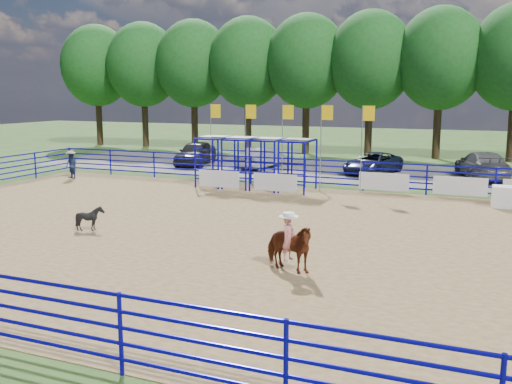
{
  "coord_description": "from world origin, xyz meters",
  "views": [
    {
      "loc": [
        8.64,
        -17.61,
        4.85
      ],
      "look_at": [
        0.99,
        1.0,
        1.3
      ],
      "focal_mm": 40.0,
      "sensor_mm": 36.0,
      "label": 1
    }
  ],
  "objects_px": {
    "car_a": "(196,153)",
    "car_d": "(482,165)",
    "calf": "(90,218)",
    "horse_and_rider": "(288,243)",
    "car_c": "(373,163)",
    "car_b": "(261,158)",
    "spectator_cowboy": "(71,165)"
  },
  "relations": [
    {
      "from": "car_a",
      "to": "car_d",
      "type": "distance_m",
      "value": 17.87
    },
    {
      "from": "car_a",
      "to": "car_d",
      "type": "relative_size",
      "value": 0.89
    },
    {
      "from": "calf",
      "to": "car_d",
      "type": "relative_size",
      "value": 0.17
    },
    {
      "from": "horse_and_rider",
      "to": "car_a",
      "type": "height_order",
      "value": "horse_and_rider"
    },
    {
      "from": "horse_and_rider",
      "to": "car_d",
      "type": "height_order",
      "value": "horse_and_rider"
    },
    {
      "from": "car_c",
      "to": "car_a",
      "type": "bearing_deg",
      "value": -161.22
    },
    {
      "from": "calf",
      "to": "car_d",
      "type": "xyz_separation_m",
      "value": [
        12.51,
        18.48,
        0.31
      ]
    },
    {
      "from": "calf",
      "to": "car_a",
      "type": "xyz_separation_m",
      "value": [
        -5.34,
        17.72,
        0.34
      ]
    },
    {
      "from": "car_d",
      "to": "car_b",
      "type": "bearing_deg",
      "value": -12.29
    },
    {
      "from": "calf",
      "to": "car_c",
      "type": "height_order",
      "value": "car_c"
    },
    {
      "from": "horse_and_rider",
      "to": "car_c",
      "type": "relative_size",
      "value": 0.5
    },
    {
      "from": "car_d",
      "to": "spectator_cowboy",
      "type": "bearing_deg",
      "value": 7.55
    },
    {
      "from": "car_a",
      "to": "car_d",
      "type": "bearing_deg",
      "value": -7.95
    },
    {
      "from": "spectator_cowboy",
      "to": "calf",
      "type": "bearing_deg",
      "value": -47.23
    },
    {
      "from": "spectator_cowboy",
      "to": "car_b",
      "type": "bearing_deg",
      "value": 45.25
    },
    {
      "from": "spectator_cowboy",
      "to": "car_d",
      "type": "distance_m",
      "value": 23.15
    },
    {
      "from": "horse_and_rider",
      "to": "calf",
      "type": "xyz_separation_m",
      "value": [
        -7.97,
        1.73,
        -0.35
      ]
    },
    {
      "from": "spectator_cowboy",
      "to": "horse_and_rider",
      "type": "bearing_deg",
      "value": -33.89
    },
    {
      "from": "horse_and_rider",
      "to": "car_c",
      "type": "distance_m",
      "value": 19.9
    },
    {
      "from": "horse_and_rider",
      "to": "car_b",
      "type": "distance_m",
      "value": 21.39
    },
    {
      "from": "horse_and_rider",
      "to": "car_b",
      "type": "relative_size",
      "value": 0.56
    },
    {
      "from": "calf",
      "to": "car_a",
      "type": "height_order",
      "value": "car_a"
    },
    {
      "from": "car_a",
      "to": "calf",
      "type": "bearing_deg",
      "value": -83.6
    },
    {
      "from": "calf",
      "to": "spectator_cowboy",
      "type": "height_order",
      "value": "spectator_cowboy"
    },
    {
      "from": "car_a",
      "to": "car_d",
      "type": "xyz_separation_m",
      "value": [
        17.86,
        0.76,
        -0.03
      ]
    },
    {
      "from": "calf",
      "to": "car_b",
      "type": "height_order",
      "value": "car_b"
    },
    {
      "from": "calf",
      "to": "car_c",
      "type": "distance_m",
      "value": 19.22
    },
    {
      "from": "calf",
      "to": "car_c",
      "type": "xyz_separation_m",
      "value": [
        6.43,
        18.11,
        0.18
      ]
    },
    {
      "from": "car_a",
      "to": "spectator_cowboy",
      "type": "bearing_deg",
      "value": -123.74
    },
    {
      "from": "car_b",
      "to": "car_a",
      "type": "bearing_deg",
      "value": 9.63
    },
    {
      "from": "car_b",
      "to": "car_c",
      "type": "distance_m",
      "value": 7.11
    },
    {
      "from": "calf",
      "to": "car_b",
      "type": "xyz_separation_m",
      "value": [
        -0.67,
        17.84,
        0.21
      ]
    }
  ]
}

